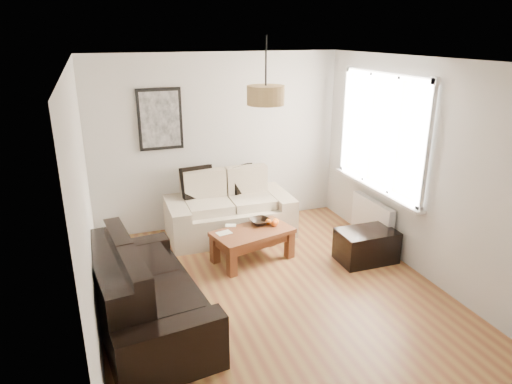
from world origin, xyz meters
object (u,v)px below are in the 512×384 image
object	(u,v)px
loveseat_cream	(229,205)
ottoman	(366,246)
sofa_leather	(146,289)
coffee_table	(253,245)

from	to	relation	value
loveseat_cream	ottoman	distance (m)	2.05
sofa_leather	coffee_table	distance (m)	1.79
coffee_table	ottoman	size ratio (longest dim) A/B	1.38
loveseat_cream	sofa_leather	bearing A→B (deg)	-126.27
loveseat_cream	coffee_table	world-z (taller)	loveseat_cream
ottoman	sofa_leather	bearing A→B (deg)	-171.07
sofa_leather	ottoman	xyz separation A→B (m)	(2.88, 0.45, -0.21)
loveseat_cream	sofa_leather	size ratio (longest dim) A/B	0.92
loveseat_cream	sofa_leather	distance (m)	2.37
sofa_leather	ottoman	size ratio (longest dim) A/B	2.64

